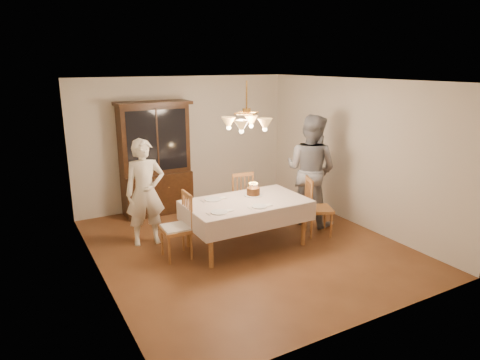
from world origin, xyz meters
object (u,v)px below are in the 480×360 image
elderly_woman (145,192)px  china_hutch (156,160)px  chair_far_side (239,200)px  birthday_cake (253,192)px  dining_table (246,205)px

elderly_woman → china_hutch: bearing=72.7°
china_hutch → chair_far_side: china_hutch is taller
chair_far_side → birthday_cake: chair_far_side is taller
chair_far_side → birthday_cake: size_ratio=3.33×
dining_table → chair_far_side: (0.38, 0.92, -0.24)m
dining_table → chair_far_side: size_ratio=1.90×
china_hutch → elderly_woman: bearing=-114.9°
chair_far_side → dining_table: bearing=-112.3°
china_hutch → chair_far_side: (1.09, -1.34, -0.60)m
dining_table → birthday_cake: size_ratio=6.33×
dining_table → birthday_cake: (0.24, 0.19, 0.14)m
china_hutch → birthday_cake: china_hutch is taller
dining_table → china_hutch: china_hutch is taller
birthday_cake → dining_table: bearing=-141.9°
dining_table → china_hutch: size_ratio=0.88×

